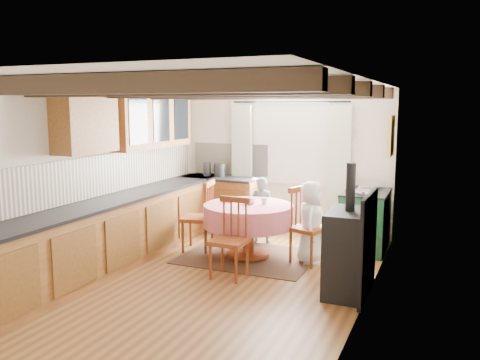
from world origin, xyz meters
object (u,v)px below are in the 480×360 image
at_px(chair_near, 229,238).
at_px(child_right, 311,222).
at_px(child_far, 262,210).
at_px(cup, 264,201).
at_px(chair_right, 309,225).
at_px(dining_table, 249,231).
at_px(cast_iron_stove, 349,230).
at_px(chair_left, 198,215).
at_px(aga_range, 365,220).

relative_size(chair_near, child_right, 0.89).
distance_m(child_far, cup, 0.79).
distance_m(chair_near, chair_right, 1.23).
height_order(dining_table, chair_right, chair_right).
xyz_separation_m(cast_iron_stove, child_far, (-1.67, 1.65, -0.23)).
xyz_separation_m(chair_right, child_right, (0.01, 0.02, 0.04)).
relative_size(dining_table, child_far, 1.21).
bearing_deg(child_far, chair_right, 134.75).
bearing_deg(dining_table, chair_left, 177.92).
height_order(chair_right, child_far, chair_right).
relative_size(chair_near, chair_left, 0.95).
bearing_deg(chair_right, aga_range, -13.14).
bearing_deg(chair_left, cast_iron_stove, 59.39).
height_order(chair_near, cup, chair_near).
bearing_deg(cast_iron_stove, chair_right, 127.41).
distance_m(chair_near, child_far, 1.69).
height_order(aga_range, cast_iron_stove, cast_iron_stove).
bearing_deg(cast_iron_stove, dining_table, 151.59).
bearing_deg(chair_near, chair_left, 137.07).
relative_size(chair_left, aga_range, 1.07).
height_order(aga_range, child_right, child_right).
xyz_separation_m(chair_right, cast_iron_stove, (0.71, -0.93, 0.23)).
xyz_separation_m(dining_table, cast_iron_stove, (1.57, -0.85, 0.37)).
distance_m(chair_near, cup, 1.05).
relative_size(chair_right, cup, 11.50).
bearing_deg(child_far, dining_table, 89.14).
height_order(dining_table, child_far, child_far).
distance_m(chair_near, child_right, 1.26).
relative_size(chair_near, child_far, 0.97).
bearing_deg(chair_near, child_far, 98.34).
height_order(chair_near, aga_range, chair_near).
bearing_deg(child_right, chair_near, 132.63).
xyz_separation_m(dining_table, child_far, (-0.10, 0.81, 0.14)).
relative_size(chair_near, aga_range, 1.02).
bearing_deg(child_right, chair_left, 83.61).
bearing_deg(chair_right, cast_iron_stove, -123.13).
xyz_separation_m(child_far, child_right, (0.98, -0.70, 0.05)).
bearing_deg(chair_left, dining_table, 77.44).
height_order(chair_left, aga_range, chair_left).
bearing_deg(chair_near, dining_table, 97.66).
relative_size(chair_left, chair_right, 1.00).
bearing_deg(chair_near, chair_right, 53.14).
relative_size(aga_range, cup, 10.78).
bearing_deg(cast_iron_stove, child_far, 135.31).
distance_m(chair_left, cast_iron_stove, 2.56).
xyz_separation_m(chair_left, cup, (1.01, 0.10, 0.28)).
bearing_deg(chair_left, cup, 85.15).
distance_m(dining_table, child_far, 0.82).
distance_m(chair_left, chair_right, 1.68).
distance_m(dining_table, chair_near, 0.89).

